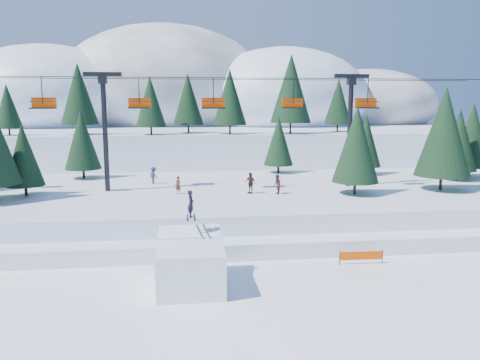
{
  "coord_description": "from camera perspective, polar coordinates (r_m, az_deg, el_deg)",
  "views": [
    {
      "loc": [
        -2.28,
        -23.77,
        10.06
      ],
      "look_at": [
        1.34,
        6.0,
        5.2
      ],
      "focal_mm": 35.0,
      "sensor_mm": 36.0,
      "label": 1
    }
  ],
  "objects": [
    {
      "name": "berm",
      "position": [
        33.24,
        -2.73,
        -7.43
      ],
      "size": [
        70.0,
        6.0,
        1.1
      ],
      "primitive_type": "cube",
      "color": "white",
      "rests_on": "ground"
    },
    {
      "name": "banner_far",
      "position": [
        33.52,
        16.32,
        -7.68
      ],
      "size": [
        2.62,
        1.19,
        0.9
      ],
      "color": "black",
      "rests_on": "ground"
    },
    {
      "name": "mountain_ridge",
      "position": [
        97.14,
        -8.68,
        8.86
      ],
      "size": [
        119.0,
        60.03,
        26.46
      ],
      "color": "white",
      "rests_on": "ground"
    },
    {
      "name": "distant_skiers",
      "position": [
        41.78,
        -4.05,
        -0.1
      ],
      "size": [
        31.86,
        7.93,
        1.83
      ],
      "color": "#391D1C",
      "rests_on": "mid_shelf"
    },
    {
      "name": "mid_shelf",
      "position": [
        42.75,
        -3.73,
        -2.71
      ],
      "size": [
        70.0,
        22.0,
        2.5
      ],
      "primitive_type": "cube",
      "color": "white",
      "rests_on": "ground"
    },
    {
      "name": "conifer_stand",
      "position": [
        42.14,
        -2.5,
        5.03
      ],
      "size": [
        62.36,
        16.89,
        9.86
      ],
      "color": "black",
      "rests_on": "mid_shelf"
    },
    {
      "name": "jump_kicker",
      "position": [
        26.5,
        -6.06,
        -10.1
      ],
      "size": [
        3.61,
        4.92,
        5.2
      ],
      "color": "white",
      "rests_on": "ground"
    },
    {
      "name": "chairlift",
      "position": [
        41.92,
        -3.01,
        8.19
      ],
      "size": [
        46.31,
        3.21,
        10.28
      ],
      "color": "black",
      "rests_on": "mid_shelf"
    },
    {
      "name": "ground",
      "position": [
        25.91,
        -1.37,
        -13.64
      ],
      "size": [
        160.0,
        160.0,
        0.0
      ],
      "primitive_type": "plane",
      "color": "white",
      "rests_on": "ground"
    },
    {
      "name": "banner_near",
      "position": [
        31.09,
        14.57,
        -8.93
      ],
      "size": [
        2.86,
        0.14,
        0.9
      ],
      "color": "black",
      "rests_on": "ground"
    }
  ]
}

